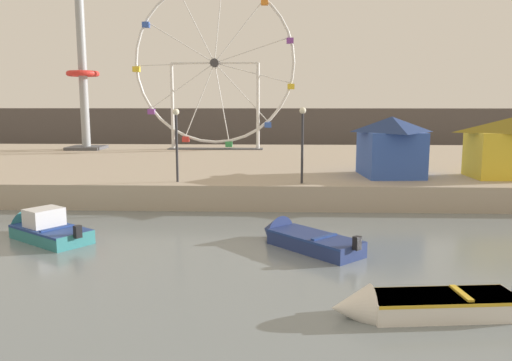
# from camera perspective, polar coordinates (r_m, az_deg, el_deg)

# --- Properties ---
(quay_promenade) EXTENTS (110.00, 23.54, 1.24)m
(quay_promenade) POSITION_cam_1_polar(r_m,az_deg,el_deg) (35.41, 3.50, 1.48)
(quay_promenade) COLOR tan
(quay_promenade) RESTS_ON ground_plane
(distant_town_skyline) EXTENTS (140.00, 3.00, 4.40)m
(distant_town_skyline) POSITION_cam_1_polar(r_m,az_deg,el_deg) (61.15, 2.95, 6.07)
(distant_town_skyline) COLOR #564C47
(distant_town_skyline) RESTS_ON ground_plane
(motorboat_navy_blue) EXTENTS (3.97, 4.14, 1.31)m
(motorboat_navy_blue) POSITION_cam_1_polar(r_m,az_deg,el_deg) (18.41, 4.90, -6.45)
(motorboat_navy_blue) COLOR navy
(motorboat_navy_blue) RESTS_ON ground_plane
(motorboat_white_red_stripe) EXTENTS (4.77, 1.62, 1.15)m
(motorboat_white_red_stripe) POSITION_cam_1_polar(r_m,az_deg,el_deg) (13.15, 17.37, -13.24)
(motorboat_white_red_stripe) COLOR silver
(motorboat_white_red_stripe) RESTS_ON ground_plane
(motorboat_teal_painted) EXTENTS (4.28, 3.65, 1.66)m
(motorboat_teal_painted) POSITION_cam_1_polar(r_m,az_deg,el_deg) (21.10, -23.15, -4.99)
(motorboat_teal_painted) COLOR teal
(motorboat_teal_painted) RESTS_ON ground_plane
(ferris_wheel_white_frame) EXTENTS (13.32, 1.20, 13.65)m
(ferris_wheel_white_frame) POSITION_cam_1_polar(r_m,az_deg,el_deg) (42.46, -4.70, 12.79)
(ferris_wheel_white_frame) COLOR silver
(ferris_wheel_white_frame) RESTS_ON quay_promenade
(drop_tower_steel_tower) EXTENTS (2.80, 2.80, 14.26)m
(drop_tower_steel_tower) POSITION_cam_1_polar(r_m,az_deg,el_deg) (44.68, -18.93, 11.08)
(drop_tower_steel_tower) COLOR #999EA3
(drop_tower_steel_tower) RESTS_ON quay_promenade
(carnival_booth_yellow_awning) EXTENTS (4.55, 2.91, 3.15)m
(carnival_booth_yellow_awning) POSITION_cam_1_polar(r_m,az_deg,el_deg) (29.39, 26.90, 3.46)
(carnival_booth_yellow_awning) COLOR yellow
(carnival_booth_yellow_awning) RESTS_ON quay_promenade
(carnival_booth_blue_tent) EXTENTS (3.41, 4.00, 3.15)m
(carnival_booth_blue_tent) POSITION_cam_1_polar(r_m,az_deg,el_deg) (27.73, 14.96, 3.86)
(carnival_booth_blue_tent) COLOR #3356B7
(carnival_booth_blue_tent) RESTS_ON quay_promenade
(promenade_lamp_near) EXTENTS (0.32, 0.32, 3.59)m
(promenade_lamp_near) POSITION_cam_1_polar(r_m,az_deg,el_deg) (25.02, -8.96, 5.23)
(promenade_lamp_near) COLOR #2D2D33
(promenade_lamp_near) RESTS_ON quay_promenade
(promenade_lamp_far) EXTENTS (0.32, 0.32, 3.66)m
(promenade_lamp_far) POSITION_cam_1_polar(r_m,az_deg,el_deg) (24.34, 5.26, 5.30)
(promenade_lamp_far) COLOR #2D2D33
(promenade_lamp_far) RESTS_ON quay_promenade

